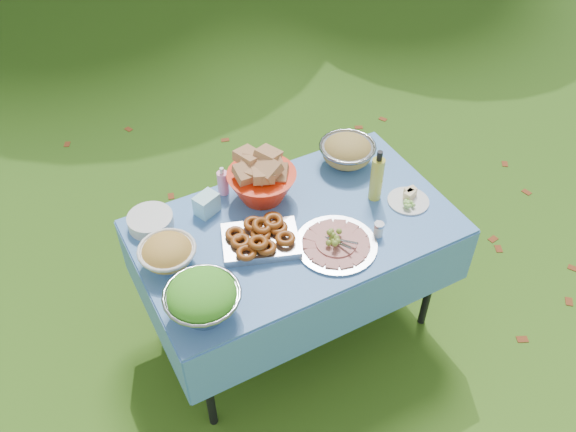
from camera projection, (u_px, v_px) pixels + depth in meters
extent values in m
plane|color=#113209|center=(295.00, 323.00, 3.35)|extent=(80.00, 80.00, 0.00)
cube|color=#80BDF7|center=(295.00, 278.00, 3.08)|extent=(1.46, 0.86, 0.76)
cylinder|color=silver|center=(151.00, 221.00, 2.79)|extent=(0.25, 0.25, 0.06)
cube|color=#A2ECF4|center=(207.00, 204.00, 2.85)|extent=(0.13, 0.12, 0.10)
cylinder|color=pink|center=(223.00, 181.00, 2.93)|extent=(0.07, 0.07, 0.15)
cube|color=#B4B4B8|center=(260.00, 238.00, 2.70)|extent=(0.40, 0.34, 0.08)
cylinder|color=#AFB4B7|center=(336.00, 239.00, 2.69)|extent=(0.42, 0.42, 0.08)
cylinder|color=gold|center=(377.00, 175.00, 2.86)|extent=(0.08, 0.08, 0.28)
cylinder|color=silver|center=(409.00, 198.00, 2.91)|extent=(0.26, 0.26, 0.05)
cylinder|color=silver|center=(378.00, 229.00, 2.75)|extent=(0.05, 0.05, 0.07)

